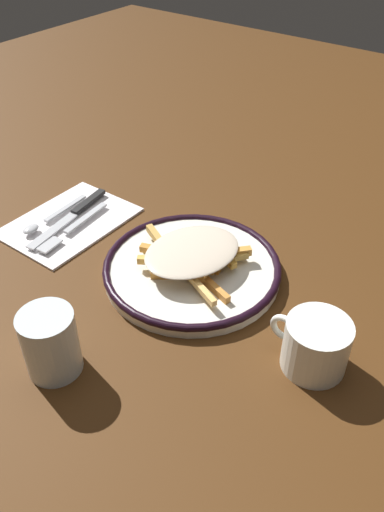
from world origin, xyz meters
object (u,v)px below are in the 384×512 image
object	(u,v)px
coffee_mug	(315,345)
water_glass	(50,343)
fries_heap	(192,255)
plate	(192,268)
fork	(75,226)
knife	(75,212)
spoon	(45,221)
napkin	(69,221)

from	to	relation	value
coffee_mug	water_glass	bearing A→B (deg)	37.58
fries_heap	coffee_mug	distance (m)	0.25
plate	coffee_mug	size ratio (longest dim) A/B	2.58
fork	fries_heap	bearing A→B (deg)	-172.68
fork	coffee_mug	bearing A→B (deg)	177.25
knife	spoon	distance (m)	0.06
plate	spoon	xyz separation A→B (m)	(0.30, 0.05, 0.00)
napkin	coffee_mug	xyz separation A→B (m)	(-0.51, 0.04, 0.03)
plate	fork	xyz separation A→B (m)	(0.24, 0.03, -0.00)
fries_heap	water_glass	distance (m)	0.27
fork	plate	bearing A→B (deg)	-172.79
fries_heap	fork	xyz separation A→B (m)	(0.24, 0.03, -0.03)
coffee_mug	fork	bearing A→B (deg)	-2.75
water_glass	coffee_mug	bearing A→B (deg)	-142.42
water_glass	fries_heap	bearing A→B (deg)	-96.63
plate	coffee_mug	xyz separation A→B (m)	(-0.24, 0.05, 0.03)
plate	water_glass	xyz separation A→B (m)	(0.03, 0.26, 0.03)
fries_heap	plate	bearing A→B (deg)	148.12
knife	water_glass	bearing A→B (deg)	132.48
napkin	coffee_mug	world-z (taller)	coffee_mug
fries_heap	coffee_mug	size ratio (longest dim) A/B	1.85
knife	water_glass	world-z (taller)	water_glass
napkin	plate	bearing A→B (deg)	-176.11
napkin	coffee_mug	bearing A→B (deg)	176.05
plate	spoon	distance (m)	0.30
water_glass	coffee_mug	size ratio (longest dim) A/B	0.85
plate	napkin	size ratio (longest dim) A/B	1.26
plate	knife	world-z (taller)	plate
plate	coffee_mug	world-z (taller)	coffee_mug
napkin	knife	world-z (taller)	knife
fries_heap	spoon	xyz separation A→B (m)	(0.30, 0.05, -0.03)
water_glass	fork	bearing A→B (deg)	-48.00
plate	knife	size ratio (longest dim) A/B	1.38
napkin	knife	size ratio (longest dim) A/B	1.09
plate	coffee_mug	bearing A→B (deg)	167.46
fries_heap	fork	world-z (taller)	fries_heap
napkin	water_glass	world-z (taller)	water_glass
knife	fork	bearing A→B (deg)	135.90
fork	coffee_mug	world-z (taller)	coffee_mug
fork	knife	xyz separation A→B (m)	(0.03, -0.03, 0.00)
plate	spoon	size ratio (longest dim) A/B	1.90
napkin	water_glass	distance (m)	0.35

